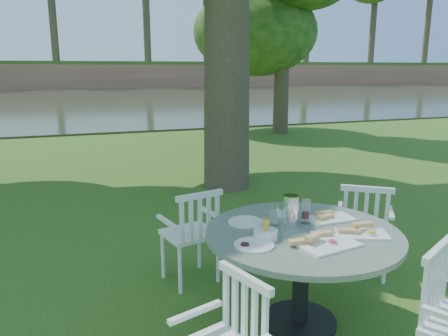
# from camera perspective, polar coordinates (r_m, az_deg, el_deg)

# --- Properties ---
(ground) EXTENTS (140.00, 140.00, 0.00)m
(ground) POSITION_cam_1_polar(r_m,az_deg,el_deg) (4.82, 0.80, -10.41)
(ground) COLOR #1E420D
(ground) RESTS_ON ground
(table) EXTENTS (1.43, 1.43, 0.75)m
(table) POSITION_cam_1_polar(r_m,az_deg,el_deg) (3.31, 10.19, -10.36)
(table) COLOR black
(table) RESTS_ON ground
(chair_ne) EXTENTS (0.62, 0.61, 0.90)m
(chair_ne) POSITION_cam_1_polar(r_m,az_deg,el_deg) (4.22, 17.86, -6.85)
(chair_ne) COLOR white
(chair_ne) RESTS_ON ground
(chair_nw) EXTENTS (0.53, 0.51, 0.88)m
(chair_nw) POSITION_cam_1_polar(r_m,az_deg,el_deg) (3.90, -3.89, -8.06)
(chair_nw) COLOR white
(chair_nw) RESTS_ON ground
(tableware) EXTENTS (1.14, 0.89, 0.24)m
(tableware) POSITION_cam_1_polar(r_m,az_deg,el_deg) (3.28, 9.32, -7.08)
(tableware) COLOR white
(tableware) RESTS_ON table
(river) EXTENTS (100.00, 28.00, 0.12)m
(river) POSITION_cam_1_polar(r_m,az_deg,el_deg) (27.26, -16.32, 8.43)
(river) COLOR #2B321D
(river) RESTS_ON ground
(far_bank) EXTENTS (100.00, 18.00, 15.20)m
(far_bank) POSITION_cam_1_polar(r_m,az_deg,el_deg) (45.62, -18.02, 19.08)
(far_bank) COLOR #905943
(far_bank) RESTS_ON ground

